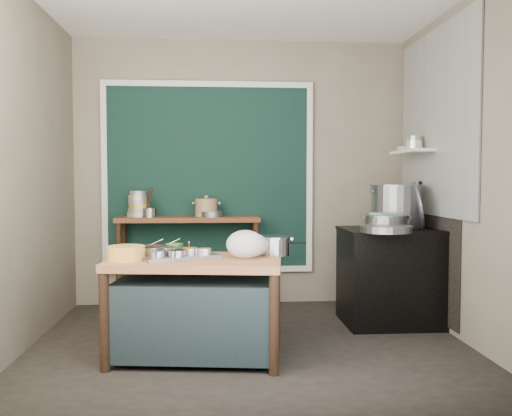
{
  "coord_description": "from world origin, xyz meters",
  "views": [
    {
      "loc": [
        -0.26,
        -4.29,
        1.33
      ],
      "look_at": [
        0.07,
        0.25,
        1.09
      ],
      "focal_mm": 38.0,
      "sensor_mm": 36.0,
      "label": 1
    }
  ],
  "objects": [
    {
      "name": "condiment_tray",
      "position": [
        -0.56,
        -0.25,
        0.76
      ],
      "size": [
        0.66,
        0.58,
        0.02
      ],
      "primitive_type": "cube",
      "rotation": [
        0.0,
        0.0,
        0.41
      ],
      "color": "gray",
      "rests_on": "prep_table"
    },
    {
      "name": "utensil_cup",
      "position": [
        -0.95,
        1.23,
        1.0
      ],
      "size": [
        0.17,
        0.17,
        0.09
      ],
      "primitive_type": "cylinder",
      "rotation": [
        0.0,
        0.0,
        -0.11
      ],
      "color": "gray",
      "rests_on": "back_counter"
    },
    {
      "name": "steamer",
      "position": [
        1.26,
        0.49,
        0.95
      ],
      "size": [
        0.53,
        0.53,
        0.13
      ],
      "primitive_type": null,
      "rotation": [
        0.0,
        0.0,
        -0.42
      ],
      "color": "gray",
      "rests_on": "stove_top"
    },
    {
      "name": "right_wall",
      "position": [
        1.76,
        0.0,
        1.4
      ],
      "size": [
        0.02,
        3.0,
        2.8
      ],
      "primitive_type": "cube",
      "color": "#746A59",
      "rests_on": "floor"
    },
    {
      "name": "shallow_pan",
      "position": [
        1.18,
        0.22,
        0.91
      ],
      "size": [
        0.55,
        0.55,
        0.06
      ],
      "primitive_type": "cylinder",
      "rotation": [
        0.0,
        0.0,
        -0.32
      ],
      "color": "gray",
      "rests_on": "stove_top"
    },
    {
      "name": "back_counter",
      "position": [
        -0.55,
        1.28,
        0.47
      ],
      "size": [
        1.45,
        0.4,
        0.95
      ],
      "primitive_type": "cube",
      "color": "brown",
      "rests_on": "floor"
    },
    {
      "name": "curtain_panel",
      "position": [
        -0.35,
        1.47,
        1.35
      ],
      "size": [
        2.1,
        0.02,
        1.9
      ],
      "primitive_type": "cube",
      "color": "black",
      "rests_on": "back_wall"
    },
    {
      "name": "curtain_frame",
      "position": [
        -0.35,
        1.46,
        1.35
      ],
      "size": [
        2.22,
        0.03,
        2.02
      ],
      "primitive_type": null,
      "color": "beige",
      "rests_on": "back_wall"
    },
    {
      "name": "tile_panel",
      "position": [
        1.74,
        0.55,
        1.85
      ],
      "size": [
        0.02,
        1.7,
        1.7
      ],
      "primitive_type": "cube",
      "color": "#B2B2AA",
      "rests_on": "right_wall"
    },
    {
      "name": "plastic_bag_b",
      "position": [
        0.01,
        -0.26,
        0.84
      ],
      "size": [
        0.27,
        0.25,
        0.18
      ],
      "primitive_type": "ellipsoid",
      "rotation": [
        0.0,
        0.0,
        0.23
      ],
      "color": "white",
      "rests_on": "prep_table"
    },
    {
      "name": "stove_top",
      "position": [
        1.35,
        0.55,
        0.86
      ],
      "size": [
        0.92,
        0.69,
        0.03
      ],
      "primitive_type": "cube",
      "color": "black",
      "rests_on": "stove_block"
    },
    {
      "name": "green_cloth",
      "position": [
        1.26,
        0.49,
        1.02
      ],
      "size": [
        0.28,
        0.25,
        0.02
      ],
      "primitive_type": "cube",
      "rotation": [
        0.0,
        0.0,
        0.37
      ],
      "color": "#528E81",
      "rests_on": "steamer"
    },
    {
      "name": "saucepan",
      "position": [
        0.17,
        -0.17,
        0.82
      ],
      "size": [
        0.31,
        0.31,
        0.14
      ],
      "primitive_type": null,
      "rotation": [
        0.0,
        0.0,
        0.19
      ],
      "color": "gray",
      "rests_on": "prep_table"
    },
    {
      "name": "shelf_bowl_stack",
      "position": [
        1.63,
        0.79,
        1.68
      ],
      "size": [
        0.16,
        0.16,
        0.13
      ],
      "color": "silver",
      "rests_on": "wall_shelf"
    },
    {
      "name": "bowl_stack",
      "position": [
        -1.06,
        1.29,
        1.06
      ],
      "size": [
        0.23,
        0.23,
        0.26
      ],
      "color": "tan",
      "rests_on": "back_counter"
    },
    {
      "name": "pot_lid",
      "position": [
        1.57,
        0.53,
        1.09
      ],
      "size": [
        0.21,
        0.45,
        0.43
      ],
      "primitive_type": "cylinder",
      "rotation": [
        0.0,
        1.36,
        -0.24
      ],
      "color": "gray",
      "rests_on": "stove_top"
    },
    {
      "name": "stove_block",
      "position": [
        1.35,
        0.55,
        0.42
      ],
      "size": [
        0.9,
        0.68,
        0.85
      ],
      "primitive_type": "cube",
      "color": "black",
      "rests_on": "floor"
    },
    {
      "name": "prep_table",
      "position": [
        -0.42,
        -0.3,
        0.38
      ],
      "size": [
        1.33,
        0.87,
        0.75
      ],
      "primitive_type": "cube",
      "rotation": [
        0.0,
        0.0,
        -0.13
      ],
      "color": "#935C35",
      "rests_on": "floor"
    },
    {
      "name": "stock_pot",
      "position": [
        1.44,
        0.73,
        1.08
      ],
      "size": [
        0.61,
        0.61,
        0.4
      ],
      "primitive_type": null,
      "rotation": [
        0.0,
        0.0,
        0.2
      ],
      "color": "gray",
      "rests_on": "stove_top"
    },
    {
      "name": "yellow_basin",
      "position": [
        -0.91,
        -0.37,
        0.8
      ],
      "size": [
        0.34,
        0.34,
        0.1
      ],
      "primitive_type": "cylinder",
      "rotation": [
        0.0,
        0.0,
        0.32
      ],
      "color": "gold",
      "rests_on": "prep_table"
    },
    {
      "name": "shelf_bowl_green",
      "position": [
        1.63,
        1.1,
        1.64
      ],
      "size": [
        0.17,
        0.17,
        0.05
      ],
      "primitive_type": "cylinder",
      "rotation": [
        0.0,
        0.0,
        -0.43
      ],
      "color": "gray",
      "rests_on": "wall_shelf"
    },
    {
      "name": "ceramic_crock",
      "position": [
        -0.37,
        1.27,
        1.03
      ],
      "size": [
        0.26,
        0.26,
        0.16
      ],
      "primitive_type": null,
      "rotation": [
        0.0,
        0.0,
        -0.08
      ],
      "color": "#967751",
      "rests_on": "back_counter"
    },
    {
      "name": "back_wall",
      "position": [
        0.0,
        1.51,
        1.4
      ],
      "size": [
        3.5,
        0.02,
        2.8
      ],
      "primitive_type": "cube",
      "color": "#746A59",
      "rests_on": "floor"
    },
    {
      "name": "condiment_bowls",
      "position": [
        -0.61,
        -0.26,
        0.8
      ],
      "size": [
        0.51,
        0.43,
        0.06
      ],
      "color": "gray",
      "rests_on": "condiment_tray"
    },
    {
      "name": "wall_shelf",
      "position": [
        1.63,
        0.85,
        1.6
      ],
      "size": [
        0.22,
        0.7,
        0.03
      ],
      "primitive_type": "cube",
      "color": "beige",
      "rests_on": "right_wall"
    },
    {
      "name": "soot_patch",
      "position": [
        1.74,
        0.65,
        0.7
      ],
      "size": [
        0.01,
        1.3,
        1.3
      ],
      "primitive_type": "cube",
      "color": "black",
      "rests_on": "right_wall"
    },
    {
      "name": "wide_bowl",
      "position": [
        -0.31,
        1.21,
        0.98
      ],
      "size": [
        0.28,
        0.28,
        0.06
      ],
      "primitive_type": "cylinder",
      "rotation": [
        0.0,
        0.0,
        0.24
      ],
      "color": "gray",
      "rests_on": "back_counter"
    },
    {
      "name": "plastic_bag_a",
      "position": [
        -0.05,
        -0.34,
        0.85
      ],
      "size": [
        0.31,
        0.27,
        0.21
      ],
      "primitive_type": "ellipsoid",
      "rotation": [
        0.0,
        0.0,
        0.13
      ],
      "color": "white",
      "rests_on": "prep_table"
    },
    {
      "name": "left_wall",
      "position": [
        -1.76,
        0.0,
        1.4
      ],
      "size": [
        0.02,
        3.0,
        2.8
      ],
      "primitive_type": "cube",
      "color": "#746A59",
      "rests_on": "floor"
    },
    {
      "name": "floor",
      "position": [
        0.0,
        0.0,
        -0.01
      ],
      "size": [
        3.5,
        3.0,
        0.02
      ],
      "primitive_type": "cube",
      "color": "black",
      "rests_on": "ground"
    }
  ]
}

